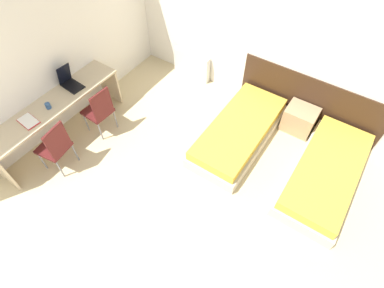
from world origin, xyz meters
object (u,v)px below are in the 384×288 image
Objects in this scene: laptop at (70,82)px; chair_near_laptop at (99,110)px; bed_near_door at (326,173)px; nightstand at (299,119)px; chair_near_notebook at (55,146)px; bed_near_window at (239,132)px.

chair_near_laptop is at bearing 4.20° from laptop.
bed_near_door is 5.38× the size of laptop.
chair_near_notebook is at bearing -134.25° from nightstand.
bed_near_window is at bearing 36.93° from chair_near_notebook.
laptop is at bearing -177.43° from chair_near_laptop.
nightstand is 3.99m from chair_near_notebook.
chair_near_notebook is at bearing -149.84° from bed_near_door.
chair_near_notebook is (-2.78, -2.85, 0.29)m from nightstand.
chair_near_laptop reaches higher than bed_near_door.
bed_near_window is 2.35m from chair_near_laptop.
chair_near_laptop reaches higher than bed_near_window.
chair_near_laptop is 0.64m from laptop.
bed_near_door is 4.09m from chair_near_notebook.
bed_near_window is 2.90m from laptop.
nightstand is at bearing 132.79° from bed_near_door.
nightstand reaches higher than bed_near_door.
chair_near_laptop and chair_near_notebook have the same top height.
bed_near_door is 2.16× the size of chair_near_laptop.
bed_near_window is 5.38× the size of laptop.
bed_near_door is at bearing 20.33° from chair_near_laptop.
bed_near_door is at bearing 19.66° from laptop.
nightstand is 1.35× the size of laptop.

